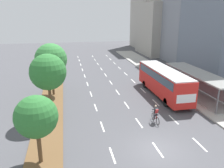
# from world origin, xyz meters

# --- Properties ---
(ground_plane) EXTENTS (140.00, 140.00, 0.00)m
(ground_plane) POSITION_xyz_m (0.00, 0.00, 0.00)
(ground_plane) COLOR #4C4C51
(median_strip) EXTENTS (2.60, 52.00, 0.12)m
(median_strip) POSITION_xyz_m (-8.30, 20.00, 0.06)
(median_strip) COLOR brown
(median_strip) RESTS_ON ground
(sidewalk_right) EXTENTS (4.50, 52.00, 0.15)m
(sidewalk_right) POSITION_xyz_m (9.25, 20.00, 0.07)
(sidewalk_right) COLOR #ADAAA3
(sidewalk_right) RESTS_ON ground
(lane_divider_left) EXTENTS (0.14, 46.97, 0.01)m
(lane_divider_left) POSITION_xyz_m (-3.50, 17.99, 0.00)
(lane_divider_left) COLOR white
(lane_divider_left) RESTS_ON ground
(lane_divider_center) EXTENTS (0.14, 46.97, 0.01)m
(lane_divider_center) POSITION_xyz_m (0.00, 17.99, 0.00)
(lane_divider_center) COLOR white
(lane_divider_center) RESTS_ON ground
(lane_divider_right) EXTENTS (0.14, 46.97, 0.01)m
(lane_divider_right) POSITION_xyz_m (3.50, 17.99, 0.00)
(lane_divider_right) COLOR white
(lane_divider_right) RESTS_ON ground
(bus_shelter) EXTENTS (2.90, 12.16, 2.86)m
(bus_shelter) POSITION_xyz_m (9.53, 10.14, 1.87)
(bus_shelter) COLOR gray
(bus_shelter) RESTS_ON sidewalk_right
(bus) EXTENTS (2.54, 11.29, 3.37)m
(bus) POSITION_xyz_m (5.25, 11.15, 2.07)
(bus) COLOR red
(bus) RESTS_ON ground
(cyclist) EXTENTS (0.46, 1.82, 1.71)m
(cyclist) POSITION_xyz_m (1.55, 4.33, 0.79)
(cyclist) COLOR black
(cyclist) RESTS_ON ground
(median_tree_nearest) EXTENTS (2.82, 2.82, 4.77)m
(median_tree_nearest) POSITION_xyz_m (-8.48, 0.15, 3.47)
(median_tree_nearest) COLOR brown
(median_tree_nearest) RESTS_ON median_strip
(median_tree_second) EXTENTS (3.36, 3.36, 6.28)m
(median_tree_second) POSITION_xyz_m (-8.06, 7.04, 4.70)
(median_tree_second) COLOR brown
(median_tree_second) RESTS_ON median_strip
(median_tree_third) EXTENTS (3.83, 3.83, 6.39)m
(median_tree_third) POSITION_xyz_m (-8.14, 13.94, 4.58)
(median_tree_third) COLOR brown
(median_tree_third) RESTS_ON median_strip
(building_mid_right) EXTENTS (8.32, 8.92, 20.09)m
(building_mid_right) POSITION_xyz_m (18.98, 30.99, 10.04)
(building_mid_right) COLOR gray
(building_mid_right) RESTS_ON ground
(building_far_right) EXTENTS (9.19, 12.26, 12.46)m
(building_far_right) POSITION_xyz_m (17.33, 40.82, 6.23)
(building_far_right) COLOR #A39E93
(building_far_right) RESTS_ON ground
(building_tall_right) EXTENTS (11.53, 13.86, 22.06)m
(building_tall_right) POSITION_xyz_m (20.12, 51.20, 11.03)
(building_tall_right) COLOR #A39E93
(building_tall_right) RESTS_ON ground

